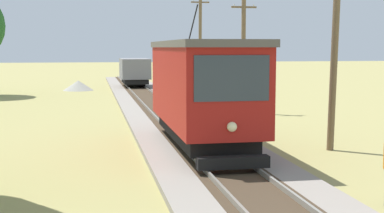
{
  "coord_description": "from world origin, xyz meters",
  "views": [
    {
      "loc": [
        -3.73,
        -3.27,
        3.6
      ],
      "look_at": [
        0.04,
        16.93,
        1.35
      ],
      "focal_mm": 50.56,
      "sensor_mm": 36.0,
      "label": 1
    }
  ],
  "objects": [
    {
      "name": "freight_car",
      "position": [
        0.0,
        44.15,
        1.56
      ],
      "size": [
        2.4,
        5.2,
        2.31
      ],
      "color": "slate",
      "rests_on": "rail_right"
    },
    {
      "name": "utility_pole_near_tram",
      "position": [
        4.48,
        14.1,
        3.93
      ],
      "size": [
        1.4,
        0.55,
        7.68
      ],
      "color": "brown",
      "rests_on": "ground"
    },
    {
      "name": "gravel_pile",
      "position": [
        -4.83,
        43.01,
        0.42
      ],
      "size": [
        2.55,
        2.55,
        0.84
      ],
      "primitive_type": "cone",
      "color": "#9E998E",
      "rests_on": "ground"
    },
    {
      "name": "utility_pole_mid",
      "position": [
        4.48,
        25.41,
        3.38
      ],
      "size": [
        1.4,
        0.29,
        6.56
      ],
      "color": "brown",
      "rests_on": "ground"
    },
    {
      "name": "red_tram",
      "position": [
        0.0,
        14.84,
        2.19
      ],
      "size": [
        2.6,
        8.54,
        4.79
      ],
      "color": "maroon",
      "rests_on": "rail_right"
    },
    {
      "name": "utility_pole_far",
      "position": [
        4.48,
        37.38,
        4.08
      ],
      "size": [
        1.4,
        0.47,
        7.96
      ],
      "color": "brown",
      "rests_on": "ground"
    }
  ]
}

